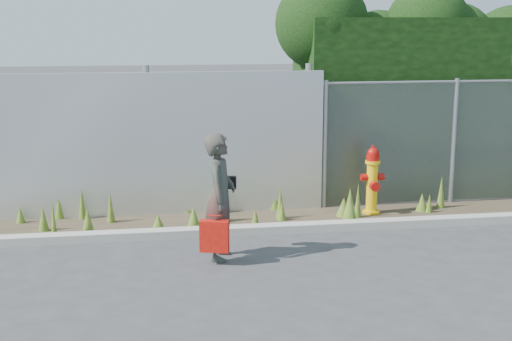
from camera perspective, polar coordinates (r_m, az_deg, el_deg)
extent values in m
plane|color=#39393B|center=(8.48, 3.52, -8.52)|extent=(80.00, 80.00, 0.00)
cube|color=#A8A298|center=(10.13, 1.33, -4.68)|extent=(16.00, 0.22, 0.12)
cube|color=#423526|center=(10.71, 0.75, -4.06)|extent=(16.00, 1.20, 0.01)
cone|color=#47671E|center=(10.59, -16.65, -3.77)|extent=(0.16, 0.16, 0.37)
cone|color=#47671E|center=(10.60, -2.62, -2.91)|extent=(0.20, 0.20, 0.49)
cone|color=#47671E|center=(10.25, -15.90, -3.77)|extent=(0.09, 0.09, 0.53)
cone|color=#47671E|center=(10.75, 1.96, -2.66)|extent=(0.14, 0.14, 0.50)
cone|color=#47671E|center=(10.22, -7.83, -4.26)|extent=(0.23, 0.23, 0.26)
cone|color=#47671E|center=(11.49, 13.13, -2.54)|extent=(0.20, 0.20, 0.29)
cone|color=#47671E|center=(11.03, -13.75, -2.61)|extent=(0.11, 0.11, 0.50)
cone|color=#47671E|center=(10.43, -0.05, -3.78)|extent=(0.12, 0.12, 0.26)
cone|color=#47671E|center=(10.56, 7.52, -2.91)|extent=(0.24, 0.24, 0.54)
cone|color=#47671E|center=(11.08, -2.96, -2.09)|extent=(0.22, 0.22, 0.55)
cone|color=#47671E|center=(10.92, 8.16, -2.44)|extent=(0.11, 0.11, 0.54)
cone|color=#47671E|center=(10.76, -11.57, -2.96)|extent=(0.12, 0.12, 0.47)
cone|color=#47671E|center=(10.24, -5.00, -3.89)|extent=(0.22, 0.22, 0.35)
cone|color=#47671E|center=(11.73, 14.59, -1.73)|extent=(0.13, 0.13, 0.53)
cone|color=#47671E|center=(10.98, 7.03, -2.97)|extent=(0.24, 0.24, 0.30)
cone|color=#47671E|center=(11.42, 13.70, -2.63)|extent=(0.11, 0.11, 0.30)
cone|color=#47671E|center=(10.68, 2.08, -3.31)|extent=(0.14, 0.14, 0.30)
cone|color=#47671E|center=(11.15, -15.49, -2.61)|extent=(0.15, 0.15, 0.48)
cone|color=#47671E|center=(10.35, -13.31, -3.93)|extent=(0.17, 0.17, 0.37)
cone|color=#47671E|center=(11.16, -5.51, -2.39)|extent=(0.21, 0.21, 0.41)
cone|color=#47671E|center=(10.76, 7.24, -3.50)|extent=(0.10, 0.10, 0.22)
cone|color=#47671E|center=(11.10, -18.34, -3.46)|extent=(0.14, 0.14, 0.25)
cone|color=#47671E|center=(11.29, 1.52, -2.28)|extent=(0.19, 0.19, 0.37)
cube|color=#B8BBBF|center=(11.01, -16.70, 1.72)|extent=(8.50, 0.08, 2.20)
cylinder|color=gray|center=(11.02, -8.62, 2.37)|extent=(0.10, 0.10, 2.30)
cylinder|color=gray|center=(11.31, 4.16, 2.72)|extent=(0.10, 0.10, 2.30)
cylinder|color=gray|center=(11.27, 5.52, 2.02)|extent=(0.07, 0.07, 2.05)
cylinder|color=gray|center=(11.99, 15.53, 2.23)|extent=(0.07, 0.07, 2.05)
cube|color=black|center=(13.41, 19.17, 5.05)|extent=(7.30, 1.60, 3.00)
sphere|color=black|center=(12.07, 5.27, 11.63)|extent=(1.54, 1.54, 1.54)
sphere|color=black|center=(12.66, 9.76, 10.01)|extent=(1.13, 1.13, 1.13)
sphere|color=black|center=(12.62, 13.57, 11.10)|extent=(1.44, 1.44, 1.44)
sphere|color=black|center=(12.99, 15.59, 9.90)|extent=(1.34, 1.34, 1.34)
cylinder|color=yellow|center=(11.24, 9.19, -3.32)|extent=(0.27, 0.27, 0.06)
cylinder|color=yellow|center=(11.14, 9.25, -1.46)|extent=(0.17, 0.17, 0.81)
cylinder|color=yellow|center=(11.05, 9.32, 0.68)|extent=(0.23, 0.23, 0.05)
cylinder|color=#B20F0A|center=(11.04, 9.34, 1.02)|extent=(0.20, 0.20, 0.10)
sphere|color=#B20F0A|center=(11.03, 9.35, 1.36)|extent=(0.18, 0.18, 0.18)
cylinder|color=#B20F0A|center=(11.01, 9.36, 1.85)|extent=(0.05, 0.05, 0.05)
cylinder|color=#B20F0A|center=(11.06, 8.63, -0.55)|extent=(0.10, 0.10, 0.10)
cylinder|color=#B20F0A|center=(11.14, 9.93, -0.50)|extent=(0.10, 0.10, 0.10)
cylinder|color=#B20F0A|center=(11.00, 9.48, -1.25)|extent=(0.14, 0.11, 0.14)
imported|color=#0D5847|center=(8.91, -2.90, -2.10)|extent=(0.52, 0.66, 1.60)
cube|color=#B20C0A|center=(8.76, -3.35, -5.26)|extent=(0.35, 0.13, 0.39)
cylinder|color=#B20C0A|center=(8.69, -3.37, -3.63)|extent=(0.17, 0.01, 0.01)
cube|color=black|center=(9.13, -2.26, -0.96)|extent=(0.21, 0.09, 0.16)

